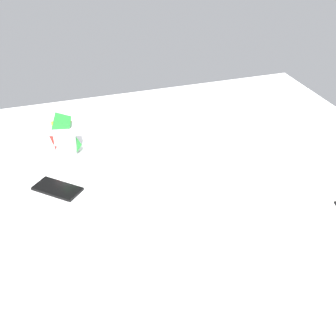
{
  "coord_description": "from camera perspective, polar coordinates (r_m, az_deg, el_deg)",
  "views": [
    {
      "loc": [
        82.27,
        -44.1,
        93.98
      ],
      "look_at": [
        -20.06,
        -10.64,
        24.0
      ],
      "focal_mm": 47.4,
      "sensor_mm": 36.0,
      "label": 1
    }
  ],
  "objects": [
    {
      "name": "bed_mattress",
      "position": [
        1.26,
        7.55,
        -9.65
      ],
      "size": [
        180.0,
        140.0,
        18.0
      ],
      "primitive_type": "cube",
      "color": "white",
      "rests_on": "ground"
    },
    {
      "name": "snack_cup",
      "position": [
        1.47,
        -13.47,
        3.73
      ],
      "size": [
        10.33,
        10.78,
        14.76
      ],
      "color": "silver",
      "rests_on": "bed_mattress"
    },
    {
      "name": "cell_phone",
      "position": [
        1.33,
        -14.04,
        -2.61
      ],
      "size": [
        14.58,
        14.82,
        0.8
      ],
      "primitive_type": "cube",
      "rotation": [
        0.0,
        0.0,
        5.52
      ],
      "color": "black",
      "rests_on": "bed_mattress"
    }
  ]
}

